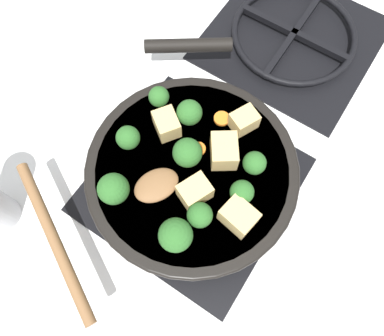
{
  "coord_description": "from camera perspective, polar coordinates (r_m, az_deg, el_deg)",
  "views": [
    {
      "loc": [
        0.11,
        -0.17,
        0.6
      ],
      "look_at": [
        0.0,
        0.0,
        0.08
      ],
      "focal_mm": 35.0,
      "sensor_mm": 36.0,
      "label": 1
    }
  ],
  "objects": [
    {
      "name": "broccoli_floret_near_spoon",
      "position": [
        0.57,
        -0.41,
        8.41
      ],
      "size": [
        0.04,
        0.04,
        0.05
      ],
      "color": "#709956",
      "rests_on": "skillet_pan"
    },
    {
      "name": "broccoli_floret_center_top",
      "position": [
        0.52,
        7.61,
        -3.67
      ],
      "size": [
        0.03,
        0.03,
        0.04
      ],
      "color": "#709956",
      "rests_on": "skillet_pan"
    },
    {
      "name": "skillet_pan",
      "position": [
        0.58,
        -0.01,
        -0.61
      ],
      "size": [
        0.37,
        0.41,
        0.05
      ],
      "color": "black",
      "rests_on": "front_burner_grate"
    },
    {
      "name": "ground_plane",
      "position": [
        0.63,
        0.0,
        -2.55
      ],
      "size": [
        2.4,
        2.4,
        0.0
      ],
      "primitive_type": "plane",
      "color": "white"
    },
    {
      "name": "broccoli_floret_small_inner",
      "position": [
        0.5,
        -2.52,
        -10.18
      ],
      "size": [
        0.05,
        0.05,
        0.05
      ],
      "color": "#709956",
      "rests_on": "skillet_pan"
    },
    {
      "name": "broccoli_floret_west_rim",
      "position": [
        0.53,
        -11.88,
        -3.14
      ],
      "size": [
        0.04,
        0.04,
        0.05
      ],
      "color": "#709956",
      "rests_on": "skillet_pan"
    },
    {
      "name": "wooden_spoon",
      "position": [
        0.54,
        -14.11,
        -7.11
      ],
      "size": [
        0.23,
        0.25,
        0.02
      ],
      "color": "brown",
      "rests_on": "skillet_pan"
    },
    {
      "name": "broccoli_floret_mid_floret",
      "position": [
        0.54,
        9.49,
        0.72
      ],
      "size": [
        0.03,
        0.03,
        0.04
      ],
      "color": "#709956",
      "rests_on": "skillet_pan"
    },
    {
      "name": "tofu_cube_west_chunk",
      "position": [
        0.58,
        7.91,
        7.16
      ],
      "size": [
        0.04,
        0.05,
        0.03
      ],
      "primitive_type": "cube",
      "rotation": [
        0.0,
        0.0,
        1.13
      ],
      "color": "#DBB770",
      "rests_on": "skillet_pan"
    },
    {
      "name": "carrot_slice_orange_thin",
      "position": [
        0.59,
        4.55,
        7.52
      ],
      "size": [
        0.02,
        0.02,
        0.01
      ],
      "primitive_type": "cylinder",
      "color": "orange",
      "rests_on": "skillet_pan"
    },
    {
      "name": "broccoli_floret_north_edge",
      "position": [
        0.54,
        -0.71,
        2.34
      ],
      "size": [
        0.04,
        0.04,
        0.05
      ],
      "color": "#709956",
      "rests_on": "skillet_pan"
    },
    {
      "name": "tofu_cube_east_chunk",
      "position": [
        0.52,
        7.13,
        -7.33
      ],
      "size": [
        0.05,
        0.04,
        0.04
      ],
      "primitive_type": "cube",
      "rotation": [
        0.0,
        0.0,
        2.97
      ],
      "color": "#DBB770",
      "rests_on": "skillet_pan"
    },
    {
      "name": "carrot_slice_near_center",
      "position": [
        0.57,
        0.97,
        2.9
      ],
      "size": [
        0.02,
        0.02,
        0.01
      ],
      "primitive_type": "cylinder",
      "color": "orange",
      "rests_on": "skillet_pan"
    },
    {
      "name": "broccoli_floret_east_rim",
      "position": [
        0.51,
        1.19,
        -7.19
      ],
      "size": [
        0.04,
        0.04,
        0.04
      ],
      "color": "#709956",
      "rests_on": "skillet_pan"
    },
    {
      "name": "front_burner_grate",
      "position": [
        0.62,
        0.0,
        -2.2
      ],
      "size": [
        0.31,
        0.31,
        0.03
      ],
      "color": "black",
      "rests_on": "ground_plane"
    },
    {
      "name": "rear_burner_grate",
      "position": [
        0.8,
        15.16,
        18.85
      ],
      "size": [
        0.31,
        0.31,
        0.03
      ],
      "color": "black",
      "rests_on": "ground_plane"
    },
    {
      "name": "broccoli_floret_south_cluster",
      "position": [
        0.56,
        -9.72,
        4.55
      ],
      "size": [
        0.04,
        0.04,
        0.04
      ],
      "color": "#709956",
      "rests_on": "skillet_pan"
    },
    {
      "name": "tofu_cube_center_large",
      "position": [
        0.53,
        0.42,
        -3.63
      ],
      "size": [
        0.05,
        0.05,
        0.03
      ],
      "primitive_type": "cube",
      "rotation": [
        0.0,
        0.0,
        4.3
      ],
      "color": "#DBB770",
      "rests_on": "skillet_pan"
    },
    {
      "name": "tofu_cube_near_handle",
      "position": [
        0.57,
        -3.89,
        6.68
      ],
      "size": [
        0.05,
        0.05,
        0.03
      ],
      "primitive_type": "cube",
      "rotation": [
        0.0,
        0.0,
        2.53
      ],
      "color": "#DBB770",
      "rests_on": "skillet_pan"
    },
    {
      "name": "broccoli_floret_tall_stem",
      "position": [
        0.59,
        -5.07,
        10.74
      ],
      "size": [
        0.03,
        0.03,
        0.04
      ],
      "color": "#709956",
      "rests_on": "skillet_pan"
    },
    {
      "name": "tofu_cube_back_piece",
      "position": [
        0.55,
        4.89,
        2.59
      ],
      "size": [
        0.06,
        0.06,
        0.04
      ],
      "primitive_type": "cube",
      "rotation": [
        0.0,
        0.0,
        2.18
      ],
      "color": "#DBB770",
      "rests_on": "skillet_pan"
    }
  ]
}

